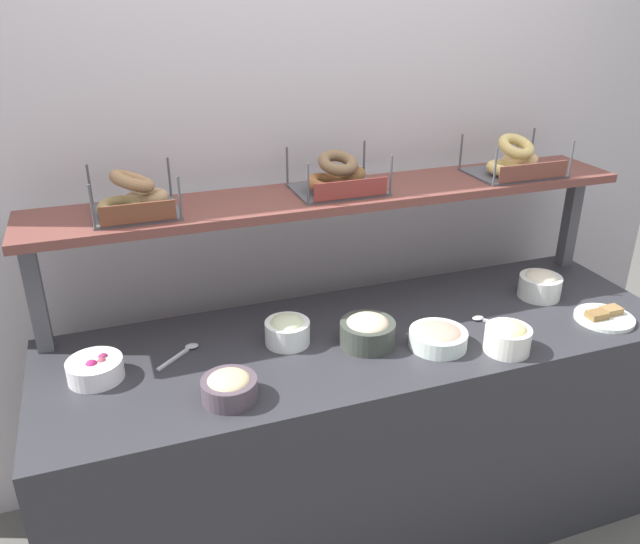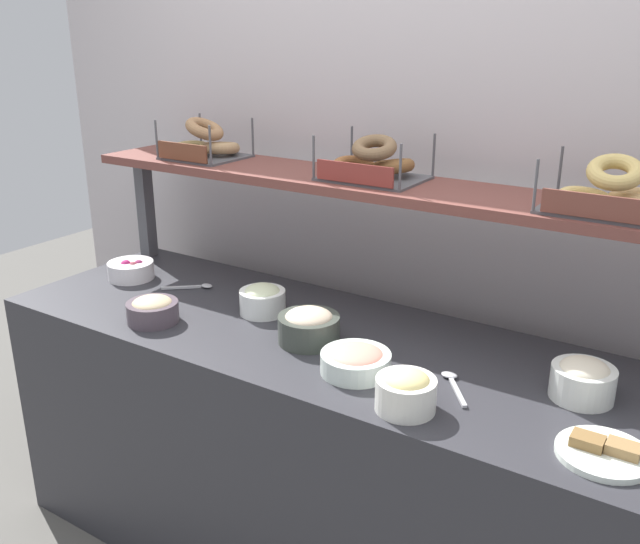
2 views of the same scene
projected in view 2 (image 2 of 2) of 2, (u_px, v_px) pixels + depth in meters
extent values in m
cube|color=#BEB5B8|center=(412.00, 189.00, 2.40)|extent=(3.38, 0.06, 2.40)
cube|color=#2D2D33|center=(326.00, 457.00, 2.22)|extent=(2.18, 0.70, 0.85)
cube|color=#4C4C51|center=(146.00, 207.00, 2.76)|extent=(0.05, 0.05, 0.40)
cube|color=brown|center=(374.00, 185.00, 2.16)|extent=(2.14, 0.32, 0.03)
cylinder|color=white|center=(406.00, 394.00, 1.67)|extent=(0.15, 0.15, 0.08)
ellipsoid|color=#F9E38B|center=(406.00, 382.00, 1.66)|extent=(0.12, 0.12, 0.06)
cylinder|color=#3D433B|center=(309.00, 329.00, 2.04)|extent=(0.18, 0.18, 0.08)
ellipsoid|color=beige|center=(309.00, 318.00, 2.03)|extent=(0.14, 0.14, 0.06)
cylinder|color=silver|center=(356.00, 363.00, 1.86)|extent=(0.19, 0.19, 0.06)
ellipsoid|color=#F9947E|center=(356.00, 355.00, 1.85)|extent=(0.15, 0.15, 0.04)
cylinder|color=white|center=(263.00, 302.00, 2.24)|extent=(0.15, 0.15, 0.08)
ellipsoid|color=beige|center=(262.00, 292.00, 2.23)|extent=(0.12, 0.12, 0.05)
cylinder|color=silver|center=(582.00, 383.00, 1.73)|extent=(0.16, 0.16, 0.08)
ellipsoid|color=beige|center=(584.00, 370.00, 1.71)|extent=(0.12, 0.12, 0.06)
cylinder|color=#51444D|center=(153.00, 312.00, 2.18)|extent=(0.16, 0.16, 0.07)
ellipsoid|color=tan|center=(152.00, 304.00, 2.17)|extent=(0.13, 0.13, 0.05)
cylinder|color=white|center=(131.00, 270.00, 2.55)|extent=(0.17, 0.17, 0.06)
sphere|color=#9D414E|center=(133.00, 266.00, 2.53)|extent=(0.03, 0.03, 0.03)
sphere|color=#8D2A56|center=(139.00, 265.00, 2.54)|extent=(0.04, 0.04, 0.04)
sphere|color=#AD2360|center=(126.00, 265.00, 2.54)|extent=(0.04, 0.04, 0.04)
cylinder|color=white|center=(604.00, 454.00, 1.50)|extent=(0.21, 0.21, 0.01)
cube|color=brown|center=(588.00, 441.00, 1.51)|extent=(0.07, 0.05, 0.02)
cube|color=olive|center=(623.00, 449.00, 1.48)|extent=(0.07, 0.05, 0.02)
cube|color=#B7B7BC|center=(181.00, 287.00, 2.46)|extent=(0.11, 0.10, 0.01)
ellipsoid|color=#B7B7BC|center=(207.00, 286.00, 2.47)|extent=(0.04, 0.03, 0.01)
cube|color=#B7B7BC|center=(458.00, 393.00, 1.75)|extent=(0.09, 0.12, 0.01)
ellipsoid|color=#B7B7BC|center=(449.00, 375.00, 1.84)|extent=(0.04, 0.03, 0.01)
cube|color=#4C4C51|center=(206.00, 157.00, 2.51)|extent=(0.26, 0.24, 0.01)
cylinder|color=#4C4C51|center=(157.00, 140.00, 2.46)|extent=(0.01, 0.01, 0.14)
cylinder|color=#4C4C51|center=(210.00, 146.00, 2.33)|extent=(0.01, 0.01, 0.14)
cylinder|color=#4C4C51|center=(201.00, 132.00, 2.64)|extent=(0.01, 0.01, 0.14)
cylinder|color=#4C4C51|center=(253.00, 138.00, 2.51)|extent=(0.01, 0.01, 0.14)
cube|color=brown|center=(182.00, 152.00, 2.40)|extent=(0.22, 0.01, 0.06)
torus|color=#9A814D|center=(191.00, 149.00, 2.50)|extent=(0.18, 0.18, 0.05)
torus|color=#A37F57|center=(221.00, 148.00, 2.50)|extent=(0.19, 0.19, 0.06)
torus|color=#986E49|center=(205.00, 129.00, 2.47)|extent=(0.17, 0.16, 0.09)
cube|color=#4C4C51|center=(374.00, 178.00, 2.16)|extent=(0.31, 0.24, 0.01)
cylinder|color=#4C4C51|center=(314.00, 158.00, 2.12)|extent=(0.01, 0.01, 0.14)
cylinder|color=#4C4C51|center=(400.00, 168.00, 1.97)|extent=(0.01, 0.01, 0.14)
cylinder|color=#4C4C51|center=(352.00, 148.00, 2.30)|extent=(0.01, 0.01, 0.14)
cylinder|color=#4C4C51|center=(434.00, 156.00, 2.15)|extent=(0.01, 0.01, 0.14)
cube|color=maroon|center=(354.00, 173.00, 2.05)|extent=(0.26, 0.01, 0.06)
torus|color=brown|center=(354.00, 167.00, 2.15)|extent=(0.20, 0.20, 0.06)
torus|color=brown|center=(392.00, 167.00, 2.15)|extent=(0.18, 0.18, 0.06)
torus|color=brown|center=(374.00, 148.00, 2.13)|extent=(0.16, 0.17, 0.08)
cube|color=#4C4C51|center=(610.00, 211.00, 1.78)|extent=(0.34, 0.24, 0.01)
cylinder|color=#4C4C51|center=(535.00, 187.00, 1.75)|extent=(0.01, 0.01, 0.14)
cylinder|color=#4C4C51|center=(560.00, 171.00, 1.93)|extent=(0.01, 0.01, 0.14)
cube|color=brown|center=(601.00, 207.00, 1.67)|extent=(0.29, 0.01, 0.06)
torus|color=#D7B468|center=(585.00, 199.00, 1.77)|extent=(0.17, 0.16, 0.05)
torus|color=tan|center=(635.00, 198.00, 1.77)|extent=(0.17, 0.17, 0.06)
torus|color=tan|center=(615.00, 172.00, 1.74)|extent=(0.16, 0.17, 0.09)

